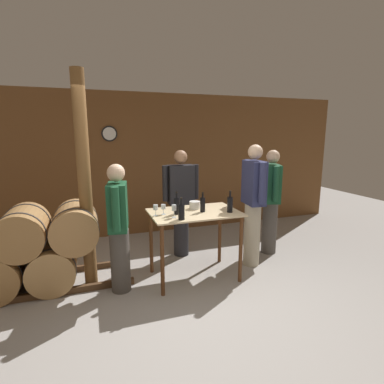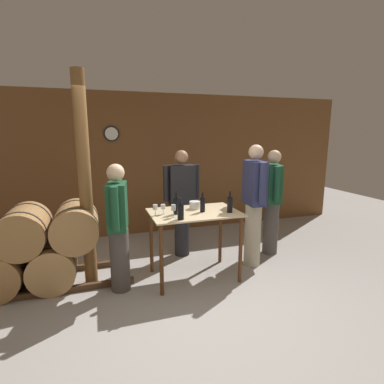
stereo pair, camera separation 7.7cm
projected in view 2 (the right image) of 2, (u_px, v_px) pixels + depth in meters
ground_plane at (201, 310)px, 3.37m from camera, size 14.00×14.00×0.00m
back_wall at (151, 165)px, 5.80m from camera, size 8.40×0.08×2.70m
barrel_rack at (39, 248)px, 3.82m from camera, size 2.57×0.77×1.07m
tasting_table at (194, 224)px, 4.01m from camera, size 1.18×0.78×0.93m
wooden_post at (85, 183)px, 3.73m from camera, size 0.16×0.16×2.70m
wine_bottle_far_left at (181, 211)px, 3.61m from camera, size 0.08×0.08×0.27m
wine_bottle_left at (176, 206)px, 3.85m from camera, size 0.07×0.07×0.30m
wine_bottle_center at (203, 204)px, 3.95m from camera, size 0.07×0.07×0.27m
wine_bottle_right at (230, 204)px, 3.93m from camera, size 0.07×0.07×0.29m
wine_glass_near_left at (155, 208)px, 3.78m from camera, size 0.06×0.06×0.14m
wine_glass_near_center at (163, 207)px, 3.84m from camera, size 0.06×0.06×0.13m
wine_glass_near_right at (173, 208)px, 3.69m from camera, size 0.06×0.06×0.16m
ice_bucket at (195, 205)px, 4.13m from camera, size 0.15×0.15×0.10m
person_host at (272, 200)px, 4.81m from camera, size 0.34×0.56×1.70m
person_visitor_with_scarf at (254, 203)px, 4.35m from camera, size 0.25×0.59×1.80m
person_visitor_bearded at (182, 201)px, 4.75m from camera, size 0.59×0.24×1.70m
person_visitor_near_door at (118, 226)px, 3.66m from camera, size 0.29×0.58×1.60m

